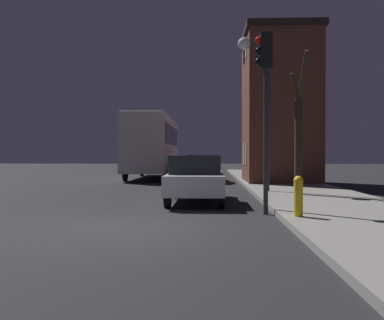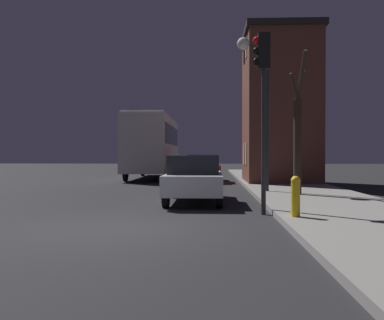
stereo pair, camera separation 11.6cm
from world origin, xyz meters
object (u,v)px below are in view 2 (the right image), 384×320
object	(u,v)px
bare_tree	(298,136)
car_near_lane	(194,178)
streetlamp	(255,79)
car_mid_lane	(203,168)
bus	(153,142)
traffic_light	(263,85)
fire_hydrant	(296,195)

from	to	relation	value
bare_tree	car_near_lane	distance (m)	4.01
streetlamp	car_mid_lane	size ratio (longest dim) A/B	1.36
bus	traffic_light	bearing A→B (deg)	-72.76
car_mid_lane	fire_hydrant	distance (m)	14.32
car_near_lane	car_mid_lane	distance (m)	10.18
traffic_light	bus	world-z (taller)	traffic_light
bus	car_mid_lane	distance (m)	4.87
bare_tree	streetlamp	bearing A→B (deg)	134.48
streetlamp	car_near_lane	size ratio (longest dim) A/B	1.33
streetlamp	traffic_light	world-z (taller)	streetlamp
bus	fire_hydrant	distance (m)	18.38
bus	car_mid_lane	world-z (taller)	bus
traffic_light	car_mid_lane	size ratio (longest dim) A/B	1.08
bare_tree	bus	distance (m)	13.85
bare_tree	bus	bearing A→B (deg)	118.91
fire_hydrant	bus	bearing A→B (deg)	107.76
car_mid_lane	streetlamp	bearing A→B (deg)	-74.19
traffic_light	streetlamp	bearing A→B (deg)	86.04
streetlamp	fire_hydrant	xyz separation A→B (m)	(0.21, -6.65, -3.73)
fire_hydrant	bare_tree	bearing A→B (deg)	78.19
traffic_light	car_near_lane	size ratio (longest dim) A/B	1.05
bus	car_near_lane	distance (m)	13.93
fire_hydrant	car_near_lane	bearing A→B (deg)	121.34
bus	fire_hydrant	bearing A→B (deg)	-72.24
traffic_light	bus	xyz separation A→B (m)	(-5.00, 16.13, -0.99)
car_near_lane	fire_hydrant	world-z (taller)	car_near_lane
streetlamp	car_near_lane	world-z (taller)	streetlamp
bare_tree	car_near_lane	world-z (taller)	bare_tree
traffic_light	car_mid_lane	bearing A→B (deg)	97.75
car_mid_lane	bus	bearing A→B (deg)	134.65
traffic_light	fire_hydrant	xyz separation A→B (m)	(0.58, -1.30, -2.66)
streetlamp	fire_hydrant	world-z (taller)	streetlamp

